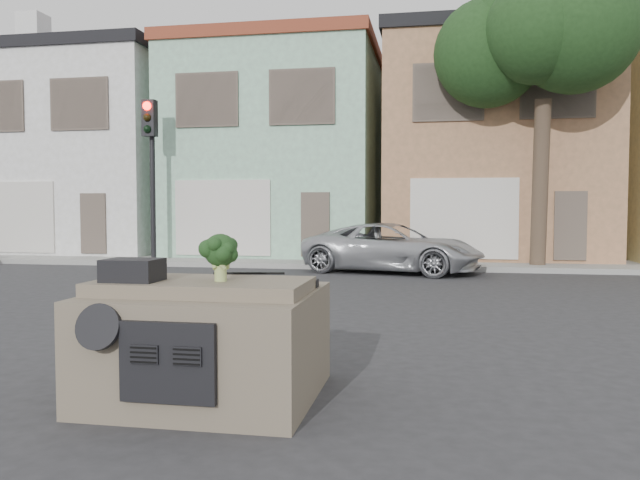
# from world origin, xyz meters

# --- Properties ---
(ground_plane) EXTENTS (120.00, 120.00, 0.00)m
(ground_plane) POSITION_xyz_m (0.00, 0.00, 0.00)
(ground_plane) COLOR #303033
(ground_plane) RESTS_ON ground
(sidewalk) EXTENTS (40.00, 3.00, 0.15)m
(sidewalk) POSITION_xyz_m (0.00, 10.50, 0.07)
(sidewalk) COLOR gray
(sidewalk) RESTS_ON ground
(townhouse_white) EXTENTS (7.20, 8.20, 7.55)m
(townhouse_white) POSITION_xyz_m (-11.00, 14.50, 3.77)
(townhouse_white) COLOR white
(townhouse_white) RESTS_ON ground
(townhouse_mint) EXTENTS (7.20, 8.20, 7.55)m
(townhouse_mint) POSITION_xyz_m (-3.50, 14.50, 3.77)
(townhouse_mint) COLOR #99CBAC
(townhouse_mint) RESTS_ON ground
(townhouse_tan) EXTENTS (7.20, 8.20, 7.55)m
(townhouse_tan) POSITION_xyz_m (4.00, 14.50, 3.77)
(townhouse_tan) COLOR #AA7853
(townhouse_tan) RESTS_ON ground
(silver_pickup) EXTENTS (5.25, 3.32, 1.35)m
(silver_pickup) POSITION_xyz_m (0.99, 8.57, 0.00)
(silver_pickup) COLOR #B4B6BB
(silver_pickup) RESTS_ON ground
(traffic_signal) EXTENTS (0.40, 0.40, 5.10)m
(traffic_signal) POSITION_xyz_m (-6.50, 9.50, 2.55)
(traffic_signal) COLOR black
(traffic_signal) RESTS_ON ground
(tree_near) EXTENTS (4.40, 4.00, 8.50)m
(tree_near) POSITION_xyz_m (5.00, 9.80, 4.25)
(tree_near) COLOR #1C3A18
(tree_near) RESTS_ON ground
(car_dashboard) EXTENTS (2.00, 1.80, 1.12)m
(car_dashboard) POSITION_xyz_m (0.00, -3.00, 0.56)
(car_dashboard) COLOR #6C604E
(car_dashboard) RESTS_ON ground
(instrument_hump) EXTENTS (0.48, 0.38, 0.20)m
(instrument_hump) POSITION_xyz_m (-0.58, -3.35, 1.22)
(instrument_hump) COLOR black
(instrument_hump) RESTS_ON car_dashboard
(wiper_arm) EXTENTS (0.69, 0.15, 0.02)m
(wiper_arm) POSITION_xyz_m (0.28, -2.62, 1.13)
(wiper_arm) COLOR black
(wiper_arm) RESTS_ON car_dashboard
(broccoli) EXTENTS (0.38, 0.38, 0.44)m
(broccoli) POSITION_xyz_m (0.19, -3.21, 1.34)
(broccoli) COLOR black
(broccoli) RESTS_ON car_dashboard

